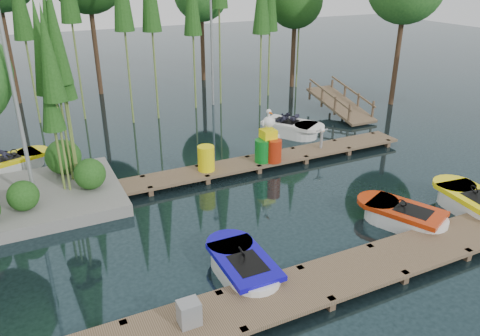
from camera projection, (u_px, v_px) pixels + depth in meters
name	position (u px, v px, depth m)	size (l,w,h in m)	color
ground_plane	(233.00, 209.00, 14.62)	(90.00, 90.00, 0.00)	#1C3035
near_dock	(315.00, 284.00, 10.83)	(18.00, 1.50, 0.50)	brown
far_dock	(228.00, 167.00, 16.98)	(15.00, 1.20, 0.50)	brown
lamp_island	(11.00, 74.00, 12.75)	(0.30, 0.30, 7.25)	gray
lamp_rear	(211.00, 23.00, 23.55)	(0.30, 0.30, 7.25)	gray
ramp	(340.00, 104.00, 23.34)	(1.50, 3.94, 1.49)	brown
boat_blue	(243.00, 268.00, 11.36)	(1.22, 2.65, 0.89)	white
boat_red	(403.00, 217.00, 13.63)	(2.20, 2.94, 0.90)	white
boat_yellow_near	(474.00, 204.00, 14.31)	(1.59, 3.00, 0.97)	white
boat_yellow_far	(13.00, 163.00, 17.30)	(2.74, 1.88, 1.26)	white
boat_white_far	(291.00, 128.00, 20.76)	(2.65, 3.12, 1.36)	white
utility_cabinet	(189.00, 313.00, 9.45)	(0.44, 0.37, 0.54)	gray
yellow_barrel	(206.00, 158.00, 16.43)	(0.60, 0.60, 0.90)	#FFEB0D
drum_cluster	(269.00, 145.00, 17.24)	(1.13, 1.04, 1.95)	#0C731E
seagull_post	(322.00, 134.00, 18.35)	(0.53, 0.29, 0.85)	gray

